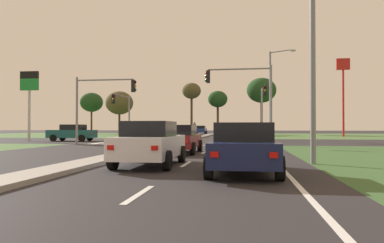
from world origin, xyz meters
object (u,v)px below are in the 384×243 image
(treeline_fourth, at_px, (218,100))
(fastfood_pole_sign, at_px, (343,79))
(traffic_signal_far_right, at_px, (263,102))
(traffic_signal_near_left, at_px, (99,97))
(pedestrian_at_median, at_px, (194,128))
(fuel_price_totem, at_px, (29,90))
(traffic_signal_far_left, at_px, (123,107))
(car_navy_fourth, at_px, (244,147))
(street_lamp_near, at_px, (309,13))
(treeline_near, at_px, (92,102))
(street_lamp_second, at_px, (273,90))
(car_black_near, at_px, (186,131))
(treeline_second, at_px, (119,103))
(car_teal_third, at_px, (72,133))
(treeline_third, at_px, (192,92))
(treeline_fifth, at_px, (261,91))
(car_maroon_fifth, at_px, (180,139))
(car_white_second, at_px, (150,143))
(car_blue_sixth, at_px, (201,130))
(traffic_signal_near_right, at_px, (247,90))

(treeline_fourth, bearing_deg, fastfood_pole_sign, -31.58)
(traffic_signal_far_right, relative_size, traffic_signal_near_left, 1.09)
(pedestrian_at_median, bearing_deg, fuel_price_totem, 73.57)
(traffic_signal_far_left, bearing_deg, car_navy_fourth, -64.27)
(street_lamp_near, xyz_separation_m, treeline_near, (-30.89, 50.66, 0.42))
(street_lamp_second, bearing_deg, car_black_near, 127.25)
(car_black_near, relative_size, traffic_signal_near_left, 0.80)
(street_lamp_near, xyz_separation_m, treeline_fourth, (-6.98, 50.36, 0.67))
(traffic_signal_far_left, bearing_deg, treeline_second, 110.64)
(car_teal_third, bearing_deg, fuel_price_totem, 105.62)
(car_black_near, xyz_separation_m, treeline_third, (-1.00, 12.28, 6.68))
(treeline_second, bearing_deg, traffic_signal_far_left, -69.36)
(car_black_near, distance_m, street_lamp_near, 37.30)
(fuel_price_totem, bearing_deg, treeline_fifth, 55.55)
(car_maroon_fifth, height_order, treeline_near, treeline_near)
(car_white_second, height_order, treeline_near, treeline_near)
(traffic_signal_far_right, distance_m, traffic_signal_far_left, 15.21)
(traffic_signal_near_left, bearing_deg, fuel_price_totem, 153.90)
(pedestrian_at_median, xyz_separation_m, treeline_near, (-22.62, 21.55, 4.71))
(car_black_near, distance_m, car_teal_third, 18.71)
(street_lamp_near, height_order, treeline_second, street_lamp_near)
(car_black_near, xyz_separation_m, car_blue_sixth, (-0.02, 17.81, 0.02))
(traffic_signal_far_right, xyz_separation_m, fastfood_pole_sign, (11.81, 14.58, 4.11))
(treeline_fifth, bearing_deg, traffic_signal_far_right, -92.45)
(car_black_near, xyz_separation_m, car_white_second, (4.70, -36.81, 0.01))
(car_maroon_fifth, distance_m, traffic_signal_near_left, 12.10)
(pedestrian_at_median, relative_size, treeline_fifth, 0.18)
(car_black_near, height_order, car_blue_sixth, car_blue_sixth)
(car_blue_sixth, relative_size, street_lamp_near, 0.44)
(traffic_signal_near_right, distance_m, treeline_second, 41.41)
(car_white_second, bearing_deg, traffic_signal_far_right, 78.48)
(car_maroon_fifth, distance_m, car_blue_sixth, 48.69)
(treeline_second, bearing_deg, car_white_second, -69.12)
(treeline_fifth, bearing_deg, traffic_signal_near_left, -110.80)
(car_navy_fourth, bearing_deg, car_blue_sixth, 98.08)
(car_white_second, distance_m, traffic_signal_near_left, 17.03)
(car_blue_sixth, xyz_separation_m, street_lamp_near, (10.37, -53.33, 4.75))
(fastfood_pole_sign, bearing_deg, traffic_signal_near_left, -134.45)
(pedestrian_at_median, xyz_separation_m, treeline_fifth, (9.04, 22.46, 6.60))
(traffic_signal_near_left, relative_size, treeline_near, 0.68)
(fastfood_pole_sign, xyz_separation_m, treeline_fifth, (-10.65, 12.52, -0.17))
(street_lamp_near, distance_m, treeline_fourth, 50.85)
(treeline_third, relative_size, treeline_fourth, 1.15)
(treeline_fourth, relative_size, treeline_fifth, 0.77)
(pedestrian_at_median, relative_size, treeline_near, 0.24)
(car_white_second, relative_size, traffic_signal_far_left, 0.78)
(street_lamp_second, xyz_separation_m, treeline_near, (-31.24, 29.21, 1.10))
(fuel_price_totem, bearing_deg, traffic_signal_near_right, -11.91)
(traffic_signal_far_left, xyz_separation_m, street_lamp_second, (15.95, -3.05, 1.36))
(street_lamp_near, relative_size, treeline_near, 1.28)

